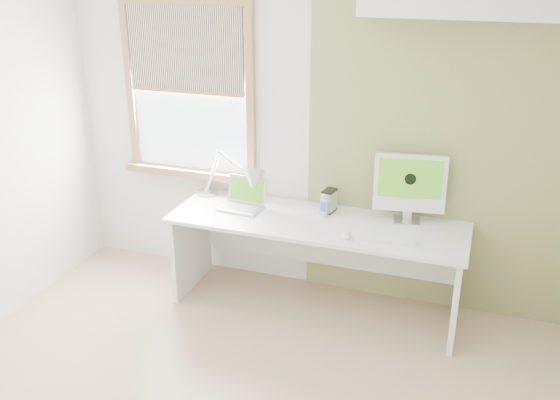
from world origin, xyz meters
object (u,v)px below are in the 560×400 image
at_px(desk_lamp, 244,180).
at_px(laptop, 243,200).
at_px(imac, 410,185).
at_px(external_drive, 329,201).
at_px(desk, 318,241).

bearing_deg(desk_lamp, laptop, -75.36).
relative_size(desk_lamp, imac, 1.30).
distance_m(laptop, external_drive, 0.66).
xyz_separation_m(desk_lamp, laptop, (0.01, -0.04, -0.15)).
height_order(desk_lamp, external_drive, desk_lamp).
xyz_separation_m(laptop, imac, (1.24, 0.16, 0.23)).
height_order(laptop, imac, imac).
relative_size(desk, desk_lamp, 3.24).
distance_m(desk_lamp, imac, 1.26).
bearing_deg(external_drive, laptop, -168.07).
height_order(desk, laptop, laptop).
xyz_separation_m(desk_lamp, external_drive, (0.66, 0.09, -0.12)).
xyz_separation_m(desk_lamp, imac, (1.25, 0.11, 0.07)).
bearing_deg(laptop, desk_lamp, 104.64).
height_order(desk_lamp, imac, imac).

